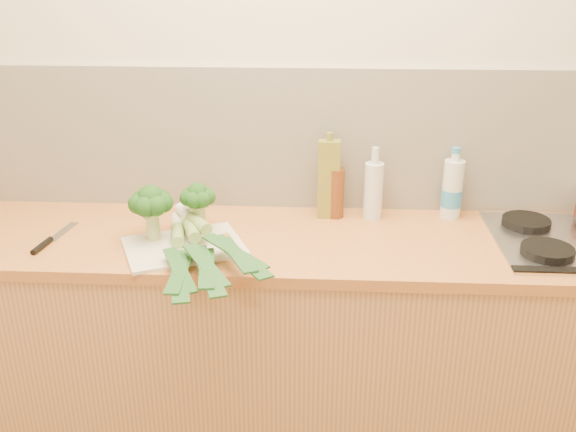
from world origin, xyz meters
name	(u,v)px	position (x,y,z in m)	size (l,w,h in m)	color
room_shell	(288,140)	(0.00, 1.49, 1.17)	(3.50, 3.50, 3.50)	beige
counter	(284,345)	(0.00, 1.20, 0.45)	(3.20, 0.62, 0.90)	tan
chopping_board	(184,247)	(-0.33, 1.08, 0.91)	(0.38, 0.28, 0.01)	beige
broccoli_left	(151,203)	(-0.44, 1.13, 1.05)	(0.15, 0.15, 0.20)	#9EAE65
broccoli_right	(198,199)	(-0.30, 1.20, 1.04)	(0.12, 0.12, 0.18)	#9EAE65
leek_front	(178,245)	(-0.34, 1.04, 0.93)	(0.20, 0.63, 0.04)	white
leek_mid	(195,239)	(-0.28, 1.05, 0.95)	(0.27, 0.64, 0.04)	white
leek_back	(209,232)	(-0.24, 1.07, 0.97)	(0.40, 0.55, 0.04)	white
chefs_knife	(47,242)	(-0.80, 1.09, 0.91)	(0.06, 0.28, 0.02)	silver
oil_tin	(329,179)	(0.16, 1.39, 1.05)	(0.08, 0.05, 0.33)	olive
glass_bottle	(373,189)	(0.32, 1.39, 1.01)	(0.07, 0.07, 0.27)	silver
amber_bottle	(336,192)	(0.18, 1.40, 1.00)	(0.06, 0.06, 0.24)	#613012
water_bottle	(452,191)	(0.62, 1.42, 1.00)	(0.08, 0.08, 0.25)	silver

